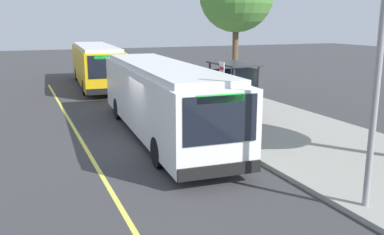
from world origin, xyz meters
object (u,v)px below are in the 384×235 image
Objects in this scene: waiting_bench at (236,103)px; transit_bus_main at (161,97)px; transit_bus_second at (96,64)px; route_sign_post at (222,85)px; pedestrian_commuter at (236,99)px.

transit_bus_main is at bearing -64.57° from waiting_bench.
transit_bus_main is 1.01× the size of transit_bus_second.
waiting_bench is 0.57× the size of route_sign_post.
transit_bus_main is at bearing -0.10° from transit_bus_second.
route_sign_post is 1.66× the size of pedestrian_commuter.
transit_bus_main is 2.75m from route_sign_post.
transit_bus_main is 7.30× the size of pedestrian_commuter.
waiting_bench is at bearing 151.24° from pedestrian_commuter.
transit_bus_second is 14.65m from pedestrian_commuter.
transit_bus_second reaches higher than waiting_bench.
route_sign_post reaches higher than waiting_bench.
transit_bus_main is 5.23m from waiting_bench.
transit_bus_second is 15.11m from route_sign_post.
pedestrian_commuter is at bearing -28.76° from waiting_bench.
transit_bus_second is (-14.87, 0.03, -0.00)m from transit_bus_main.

